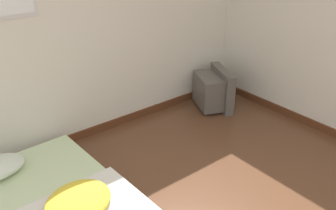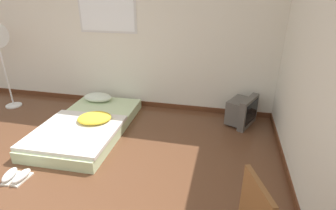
% 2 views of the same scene
% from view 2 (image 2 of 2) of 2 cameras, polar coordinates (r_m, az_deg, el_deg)
% --- Properties ---
extents(wall_back, '(7.99, 0.08, 2.60)m').
position_cam_2_polar(wall_back, '(4.90, -11.24, 14.53)').
color(wall_back, silver).
rests_on(wall_back, ground_plane).
extents(mattress_bed, '(1.20, 2.05, 0.31)m').
position_cam_2_polar(mattress_bed, '(4.30, -17.04, -4.01)').
color(mattress_bed, beige).
rests_on(mattress_bed, ground_plane).
extents(crt_tv, '(0.53, 0.61, 0.48)m').
position_cam_2_polar(crt_tv, '(4.44, 15.80, -1.29)').
color(crt_tv, '#56514C').
rests_on(crt_tv, ground_plane).
extents(sneaker_pair, '(0.29, 0.29, 0.10)m').
position_cam_2_polar(sneaker_pair, '(3.63, -30.23, -13.20)').
color(sneaker_pair, silver).
rests_on(sneaker_pair, ground_plane).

